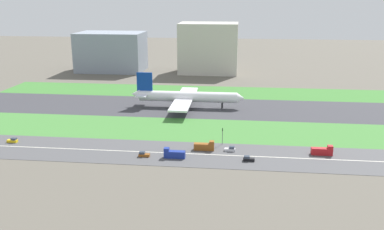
{
  "coord_description": "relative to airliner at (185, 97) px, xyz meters",
  "views": [
    {
      "loc": [
        17.91,
        -231.88,
        62.27
      ],
      "look_at": [
        -4.33,
        -36.5,
        6.0
      ],
      "focal_mm": 39.38,
      "sensor_mm": 36.0,
      "label": 1
    }
  ],
  "objects": [
    {
      "name": "truck_0",
      "position": [
        5.68,
        -78.0,
        -4.56
      ],
      "size": [
        8.4,
        2.5,
        4.0
      ],
      "rotation": [
        0.0,
        0.0,
        3.14
      ],
      "color": "navy",
      "rests_on": "highway"
    },
    {
      "name": "car_1",
      "position": [
        34.93,
        -78.0,
        -5.31
      ],
      "size": [
        4.4,
        1.8,
        2.0
      ],
      "rotation": [
        0.0,
        0.0,
        3.14
      ],
      "color": "black",
      "rests_on": "highway"
    },
    {
      "name": "ground_plane",
      "position": [
        12.5,
        -0.0,
        -6.23
      ],
      "size": [
        800.0,
        800.0,
        0.0
      ],
      "primitive_type": "plane",
      "color": "#5B564C"
    },
    {
      "name": "truck_1",
      "position": [
        64.73,
        -68.0,
        -4.56
      ],
      "size": [
        8.4,
        2.5,
        4.0
      ],
      "color": "#B2191E",
      "rests_on": "highway"
    },
    {
      "name": "grass_median_north",
      "position": [
        12.5,
        41.0,
        -6.18
      ],
      "size": [
        280.0,
        36.0,
        0.1
      ],
      "primitive_type": "cube",
      "color": "#3D7A33",
      "rests_on": "ground_plane"
    },
    {
      "name": "car_0",
      "position": [
        -67.3,
        -68.0,
        -5.31
      ],
      "size": [
        4.4,
        1.8,
        2.0
      ],
      "color": "yellow",
      "rests_on": "highway"
    },
    {
      "name": "hangar_building",
      "position": [
        4.67,
        114.0,
        14.03
      ],
      "size": [
        47.35,
        32.57,
        40.52
      ],
      "primitive_type": "cube",
      "color": "beige",
      "rests_on": "ground_plane"
    },
    {
      "name": "traffic_light",
      "position": [
        24.02,
        -60.01,
        -1.94
      ],
      "size": [
        0.36,
        0.5,
        7.2
      ],
      "color": "#4C4C51",
      "rests_on": "highway"
    },
    {
      "name": "airliner",
      "position": [
        0.0,
        0.0,
        0.0
      ],
      "size": [
        65.0,
        56.0,
        19.7
      ],
      "color": "white",
      "rests_on": "runway"
    },
    {
      "name": "highway",
      "position": [
        12.5,
        -73.0,
        -6.18
      ],
      "size": [
        280.0,
        28.0,
        0.1
      ],
      "primitive_type": "cube",
      "color": "#4C4C4F",
      "rests_on": "ground_plane"
    },
    {
      "name": "fuel_tank_west",
      "position": [
        11.58,
        159.0,
        -0.03
      ],
      "size": [
        16.22,
        16.22,
        12.4
      ],
      "primitive_type": "cylinder",
      "color": "silver",
      "rests_on": "ground_plane"
    },
    {
      "name": "car_3",
      "position": [
        -6.57,
        -78.0,
        -5.31
      ],
      "size": [
        4.4,
        1.8,
        2.0
      ],
      "rotation": [
        0.0,
        0.0,
        3.14
      ],
      "color": "brown",
      "rests_on": "highway"
    },
    {
      "name": "terminal_building",
      "position": [
        -77.5,
        114.0,
        9.86
      ],
      "size": [
        54.55,
        36.37,
        32.19
      ],
      "primitive_type": "cube",
      "color": "gray",
      "rests_on": "ground_plane"
    },
    {
      "name": "runway",
      "position": [
        12.5,
        -0.0,
        -6.18
      ],
      "size": [
        280.0,
        46.0,
        0.1
      ],
      "primitive_type": "cube",
      "color": "#38383D",
      "rests_on": "ground_plane"
    },
    {
      "name": "truck_2",
      "position": [
        17.06,
        -68.0,
        -4.56
      ],
      "size": [
        8.4,
        2.5,
        4.0
      ],
      "color": "brown",
      "rests_on": "highway"
    },
    {
      "name": "grass_median_south",
      "position": [
        12.5,
        -41.0,
        -6.18
      ],
      "size": [
        280.0,
        36.0,
        0.1
      ],
      "primitive_type": "cube",
      "color": "#427F38",
      "rests_on": "ground_plane"
    },
    {
      "name": "car_2",
      "position": [
        27.73,
        -68.0,
        -5.31
      ],
      "size": [
        4.4,
        1.8,
        2.0
      ],
      "color": "silver",
      "rests_on": "highway"
    },
    {
      "name": "highway_centerline",
      "position": [
        12.5,
        -73.0,
        -6.13
      ],
      "size": [
        266.0,
        0.5,
        0.01
      ],
      "primitive_type": "cube",
      "color": "silver",
      "rests_on": "highway"
    }
  ]
}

